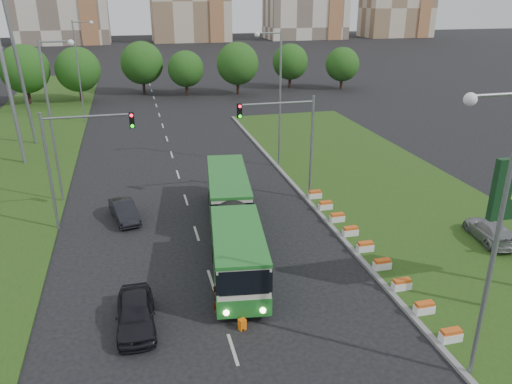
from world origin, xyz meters
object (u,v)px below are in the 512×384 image
object	(u,v)px
car_median	(490,231)
traffic_mast_left	(73,152)
articulated_bus	(230,219)
pedestrian	(218,301)
car_left_far	(124,211)
traffic_mast_median	(291,133)
shopping_trolley	(242,324)
car_left_near	(136,313)

from	to	relation	value
car_median	traffic_mast_left	bearing A→B (deg)	-10.40
articulated_bus	traffic_mast_left	bearing A→B (deg)	159.99
articulated_bus	pedestrian	size ratio (longest dim) A/B	9.63
car_left_far	traffic_mast_median	bearing A→B (deg)	-9.61
pedestrian	shopping_trolley	distance (m)	1.70
traffic_mast_median	articulated_bus	world-z (taller)	traffic_mast_median
traffic_mast_left	traffic_mast_median	bearing A→B (deg)	3.77
traffic_mast_left	car_left_near	distance (m)	13.48
articulated_bus	shopping_trolley	bearing A→B (deg)	-90.26
car_left_near	car_left_far	world-z (taller)	car_left_near
car_left_far	pedestrian	xyz separation A→B (m)	(4.39, -12.79, 0.20)
car_median	shopping_trolley	distance (m)	18.00
car_left_far	traffic_mast_left	bearing A→B (deg)	175.31
car_left_near	car_left_far	xyz separation A→B (m)	(-0.46, 12.63, -0.08)
traffic_mast_median	car_left_far	distance (m)	13.24
traffic_mast_median	traffic_mast_left	xyz separation A→B (m)	(-15.16, -1.00, 0.00)
traffic_mast_median	traffic_mast_left	world-z (taller)	same
car_left_far	pedestrian	world-z (taller)	pedestrian
shopping_trolley	car_median	bearing A→B (deg)	-6.12
car_left_near	shopping_trolley	xyz separation A→B (m)	(4.86, -1.44, -0.49)
traffic_mast_median	car_left_far	bearing A→B (deg)	-177.14
traffic_mast_median	traffic_mast_left	distance (m)	15.19
articulated_bus	traffic_mast_median	bearing A→B (deg)	53.16
articulated_bus	shopping_trolley	world-z (taller)	articulated_bus
articulated_bus	car_median	xyz separation A→B (m)	(16.08, -3.89, -0.92)
car_median	pedestrian	distance (m)	18.60
car_left_near	car_median	distance (m)	22.44
car_median	shopping_trolley	world-z (taller)	car_median
traffic_mast_median	articulated_bus	bearing A→B (deg)	-134.57
car_left_near	pedestrian	distance (m)	3.94
car_left_near	car_median	xyz separation A→B (m)	(22.17, 3.46, 0.04)
traffic_mast_left	pedestrian	world-z (taller)	traffic_mast_left
traffic_mast_left	car_left_far	xyz separation A→B (m)	(2.79, 0.38, -4.67)
car_left_far	shopping_trolley	world-z (taller)	car_left_far
car_left_near	shopping_trolley	distance (m)	5.09
pedestrian	car_left_far	bearing A→B (deg)	27.11
car_left_near	shopping_trolley	bearing A→B (deg)	-16.02
car_left_near	traffic_mast_median	bearing A→B (deg)	48.53
shopping_trolley	traffic_mast_median	bearing A→B (deg)	42.45
car_left_far	pedestrian	bearing A→B (deg)	-83.53
shopping_trolley	car_left_near	bearing A→B (deg)	141.59
car_left_far	articulated_bus	bearing A→B (deg)	-51.40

